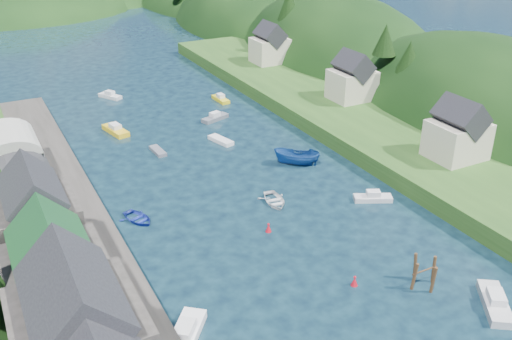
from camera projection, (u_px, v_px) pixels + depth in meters
ground at (190, 138)px, 88.73m from camera, size 600.00×600.00×0.00m
hillside_right at (334, 95)px, 130.68m from camera, size 36.00×245.56×48.00m
far_hills at (58, 41)px, 192.54m from camera, size 103.00×68.00×44.00m
hill_trees at (164, 46)px, 96.14m from camera, size 92.13×153.56×12.14m
quay_left at (73, 282)px, 54.42m from camera, size 12.00×110.00×2.00m
quayside_buildings at (72, 326)px, 40.09m from camera, size 8.00×35.84×12.90m
boat_sheds at (16, 169)px, 66.80m from camera, size 7.00×21.00×7.50m
terrace_right at (360, 124)px, 90.72m from camera, size 16.00×120.00×2.40m
right_bank_cottages at (346, 80)px, 96.55m from camera, size 9.00×59.24×8.41m
piling_cluster_far at (424, 275)px, 55.03m from camera, size 2.97×2.80×3.59m
channel_buoy_near at (354, 281)px, 55.38m from camera, size 0.70×0.70×1.10m
channel_buoy_far at (268, 228)px, 64.17m from camera, size 0.70×0.70×1.10m
moored_boats at (280, 217)px, 65.84m from camera, size 34.91×92.59×2.50m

